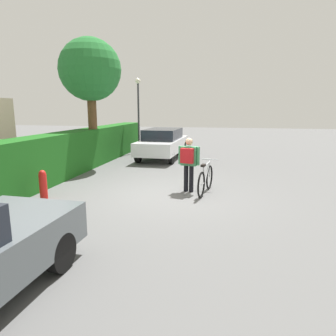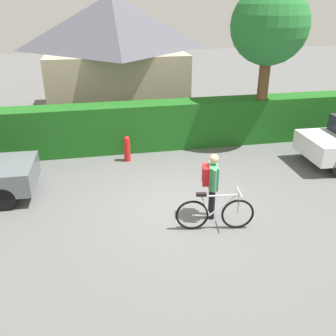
{
  "view_description": "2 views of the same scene",
  "coord_description": "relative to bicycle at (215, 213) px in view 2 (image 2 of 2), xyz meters",
  "views": [
    {
      "loc": [
        -8.11,
        -1.63,
        2.42
      ],
      "look_at": [
        0.34,
        0.08,
        0.71
      ],
      "focal_mm": 32.51,
      "sensor_mm": 36.0,
      "label": 1
    },
    {
      "loc": [
        -1.97,
        -7.57,
        4.65
      ],
      "look_at": [
        -0.48,
        -0.16,
        1.18
      ],
      "focal_mm": 39.51,
      "sensor_mm": 36.0,
      "label": 2
    }
  ],
  "objects": [
    {
      "name": "tree_kerbside",
      "position": [
        3.17,
        4.88,
        3.44
      ],
      "size": [
        2.45,
        2.45,
        5.12
      ],
      "color": "brown",
      "rests_on": "ground"
    },
    {
      "name": "bicycle",
      "position": [
        0.0,
        0.0,
        0.0
      ],
      "size": [
        1.71,
        0.5,
        0.92
      ],
      "color": "black",
      "rests_on": "ground"
    },
    {
      "name": "person_rider",
      "position": [
        0.05,
        0.51,
        0.55
      ],
      "size": [
        0.42,
        0.63,
        1.57
      ],
      "color": "black",
      "rests_on": "ground"
    },
    {
      "name": "house_distant",
      "position": [
        -1.4,
        9.7,
        2.09
      ],
      "size": [
        5.63,
        5.65,
        4.84
      ],
      "color": "tan",
      "rests_on": "ground"
    },
    {
      "name": "fire_hydrant",
      "position": [
        -1.51,
        4.17,
        0.02
      ],
      "size": [
        0.2,
        0.2,
        0.81
      ],
      "color": "red",
      "rests_on": "ground"
    },
    {
      "name": "ground_plane",
      "position": [
        -0.4,
        1.01,
        -0.4
      ],
      "size": [
        60.0,
        60.0,
        0.0
      ],
      "primitive_type": "plane",
      "color": "#5A5A5A"
    },
    {
      "name": "hedge_row",
      "position": [
        -0.4,
        5.14,
        0.38
      ],
      "size": [
        18.83,
        0.9,
        1.56
      ],
      "primitive_type": "cube",
      "color": "#1B5B1A",
      "rests_on": "ground"
    }
  ]
}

